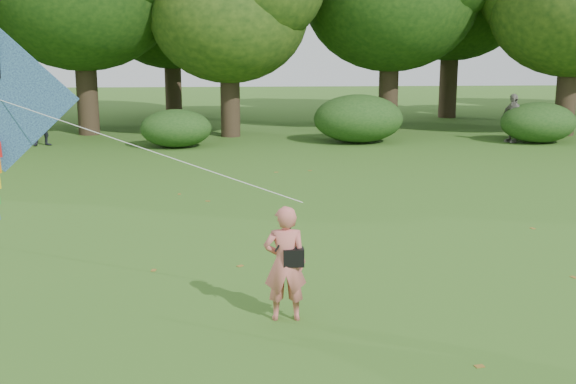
{
  "coord_description": "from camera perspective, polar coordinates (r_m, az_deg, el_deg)",
  "views": [
    {
      "loc": [
        -1.57,
        -9.93,
        4.09
      ],
      "look_at": [
        -0.79,
        2.0,
        1.5
      ],
      "focal_mm": 45.0,
      "sensor_mm": 36.0,
      "label": 1
    }
  ],
  "objects": [
    {
      "name": "shrub_band",
      "position": [
        27.73,
        -1.97,
        5.53
      ],
      "size": [
        39.15,
        3.22,
        1.88
      ],
      "color": "#264919",
      "rests_on": "ground"
    },
    {
      "name": "crossbody_bag",
      "position": [
        10.47,
        0.42,
        -5.11
      ],
      "size": [
        0.43,
        0.2,
        0.7
      ],
      "color": "black",
      "rests_on": "ground"
    },
    {
      "name": "tree_line",
      "position": [
        33.0,
        1.96,
        14.85
      ],
      "size": [
        54.7,
        15.3,
        9.48
      ],
      "color": "#3A2D1E",
      "rests_on": "ground"
    },
    {
      "name": "bystander_right",
      "position": [
        29.63,
        17.32,
        5.6
      ],
      "size": [
        0.89,
        1.21,
        1.9
      ],
      "primitive_type": "imported",
      "rotation": [
        0.0,
        0.0,
        -1.14
      ],
      "color": "gray",
      "rests_on": "ground"
    },
    {
      "name": "ground",
      "position": [
        10.85,
        4.93,
        -9.97
      ],
      "size": [
        100.0,
        100.0,
        0.0
      ],
      "primitive_type": "plane",
      "color": "#265114",
      "rests_on": "ground"
    },
    {
      "name": "man_kite_flyer",
      "position": [
        10.52,
        -0.23,
        -5.66
      ],
      "size": [
        0.63,
        0.42,
        1.72
      ],
      "primitive_type": "imported",
      "rotation": [
        0.0,
        0.0,
        3.13
      ],
      "color": "#D06A62",
      "rests_on": "ground"
    },
    {
      "name": "fallen_leaves",
      "position": [
        16.06,
        1.65,
        -2.52
      ],
      "size": [
        8.05,
        13.74,
        0.01
      ],
      "color": "brown",
      "rests_on": "ground"
    },
    {
      "name": "flying_kite",
      "position": [
        12.41,
        -21.84,
        6.59
      ],
      "size": [
        5.91,
        2.17,
        3.18
      ],
      "color": "#273FA9",
      "rests_on": "ground"
    },
    {
      "name": "bystander_left",
      "position": [
        28.86,
        -18.76,
        5.23
      ],
      "size": [
        1.06,
        0.95,
        1.8
      ],
      "primitive_type": "imported",
      "rotation": [
        0.0,
        0.0,
        0.36
      ],
      "color": "#262833",
      "rests_on": "ground"
    }
  ]
}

